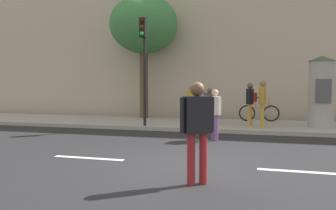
{
  "coord_description": "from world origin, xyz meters",
  "views": [
    {
      "loc": [
        1.49,
        -7.01,
        1.72
      ],
      "look_at": [
        -0.97,
        2.0,
        1.19
      ],
      "focal_mm": 35.21,
      "sensor_mm": 36.0,
      "label": 1
    }
  ],
  "objects_px": {
    "poster_column": "(321,91)",
    "pedestrian_with_bag": "(214,110)",
    "pedestrian_in_dark_shirt": "(250,100)",
    "pedestrian_in_light_jacket": "(191,99)",
    "pedestrian_near_pole": "(262,100)",
    "bicycle_leaning": "(259,113)",
    "pedestrian_tallest": "(209,103)",
    "traffic_light": "(144,54)",
    "street_tree": "(144,25)",
    "pedestrian_with_backpack": "(197,124)"
  },
  "relations": [
    {
      "from": "poster_column",
      "to": "pedestrian_with_bag",
      "type": "distance_m",
      "value": 4.88
    },
    {
      "from": "pedestrian_in_dark_shirt",
      "to": "pedestrian_in_light_jacket",
      "type": "xyz_separation_m",
      "value": [
        -2.78,
        1.95,
        -0.08
      ]
    },
    {
      "from": "pedestrian_near_pole",
      "to": "bicycle_leaning",
      "type": "height_order",
      "value": "pedestrian_near_pole"
    },
    {
      "from": "pedestrian_tallest",
      "to": "pedestrian_in_dark_shirt",
      "type": "relative_size",
      "value": 0.88
    },
    {
      "from": "traffic_light",
      "to": "bicycle_leaning",
      "type": "xyz_separation_m",
      "value": [
        4.4,
        2.98,
        -2.45
      ]
    },
    {
      "from": "street_tree",
      "to": "pedestrian_in_dark_shirt",
      "type": "bearing_deg",
      "value": -20.52
    },
    {
      "from": "pedestrian_with_bag",
      "to": "pedestrian_near_pole",
      "type": "distance_m",
      "value": 2.77
    },
    {
      "from": "pedestrian_with_bag",
      "to": "pedestrian_with_backpack",
      "type": "height_order",
      "value": "pedestrian_with_backpack"
    },
    {
      "from": "pedestrian_tallest",
      "to": "pedestrian_with_bag",
      "type": "bearing_deg",
      "value": -78.57
    },
    {
      "from": "traffic_light",
      "to": "bicycle_leaning",
      "type": "distance_m",
      "value": 5.85
    },
    {
      "from": "pedestrian_near_pole",
      "to": "pedestrian_in_dark_shirt",
      "type": "height_order",
      "value": "pedestrian_near_pole"
    },
    {
      "from": "pedestrian_with_backpack",
      "to": "pedestrian_near_pole",
      "type": "bearing_deg",
      "value": 80.65
    },
    {
      "from": "pedestrian_with_bag",
      "to": "street_tree",
      "type": "bearing_deg",
      "value": 129.71
    },
    {
      "from": "pedestrian_in_light_jacket",
      "to": "pedestrian_tallest",
      "type": "bearing_deg",
      "value": -60.22
    },
    {
      "from": "pedestrian_near_pole",
      "to": "pedestrian_in_light_jacket",
      "type": "xyz_separation_m",
      "value": [
        -3.24,
        2.66,
        -0.12
      ]
    },
    {
      "from": "pedestrian_with_backpack",
      "to": "pedestrian_tallest",
      "type": "xyz_separation_m",
      "value": [
        -0.93,
        7.82,
        -0.02
      ]
    },
    {
      "from": "street_tree",
      "to": "pedestrian_near_pole",
      "type": "relative_size",
      "value": 3.34
    },
    {
      "from": "traffic_light",
      "to": "pedestrian_in_dark_shirt",
      "type": "xyz_separation_m",
      "value": [
        4.06,
        1.21,
        -1.82
      ]
    },
    {
      "from": "pedestrian_tallest",
      "to": "street_tree",
      "type": "bearing_deg",
      "value": 150.9
    },
    {
      "from": "street_tree",
      "to": "poster_column",
      "type": "bearing_deg",
      "value": -12.83
    },
    {
      "from": "poster_column",
      "to": "pedestrian_near_pole",
      "type": "relative_size",
      "value": 1.51
    },
    {
      "from": "traffic_light",
      "to": "pedestrian_in_light_jacket",
      "type": "xyz_separation_m",
      "value": [
        1.27,
        3.16,
        -1.9
      ]
    },
    {
      "from": "pedestrian_in_light_jacket",
      "to": "bicycle_leaning",
      "type": "relative_size",
      "value": 0.91
    },
    {
      "from": "street_tree",
      "to": "pedestrian_in_light_jacket",
      "type": "distance_m",
      "value": 4.31
    },
    {
      "from": "street_tree",
      "to": "pedestrian_in_light_jacket",
      "type": "height_order",
      "value": "street_tree"
    },
    {
      "from": "pedestrian_tallest",
      "to": "bicycle_leaning",
      "type": "relative_size",
      "value": 0.85
    },
    {
      "from": "traffic_light",
      "to": "poster_column",
      "type": "relative_size",
      "value": 1.55
    },
    {
      "from": "poster_column",
      "to": "street_tree",
      "type": "bearing_deg",
      "value": 167.17
    },
    {
      "from": "pedestrian_with_backpack",
      "to": "pedestrian_tallest",
      "type": "distance_m",
      "value": 7.87
    },
    {
      "from": "pedestrian_with_bag",
      "to": "bicycle_leaning",
      "type": "height_order",
      "value": "pedestrian_with_bag"
    },
    {
      "from": "poster_column",
      "to": "pedestrian_with_backpack",
      "type": "xyz_separation_m",
      "value": [
        -3.33,
        -8.0,
        -0.46
      ]
    },
    {
      "from": "poster_column",
      "to": "pedestrian_in_light_jacket",
      "type": "xyz_separation_m",
      "value": [
        -5.39,
        1.79,
        -0.43
      ]
    },
    {
      "from": "pedestrian_in_dark_shirt",
      "to": "poster_column",
      "type": "bearing_deg",
      "value": 3.57
    },
    {
      "from": "pedestrian_with_bag",
      "to": "pedestrian_in_dark_shirt",
      "type": "xyz_separation_m",
      "value": [
        1.05,
        3.02,
        0.21
      ]
    },
    {
      "from": "pedestrian_in_dark_shirt",
      "to": "street_tree",
      "type": "bearing_deg",
      "value": 159.48
    },
    {
      "from": "poster_column",
      "to": "bicycle_leaning",
      "type": "relative_size",
      "value": 1.54
    },
    {
      "from": "pedestrian_tallest",
      "to": "pedestrian_with_backpack",
      "type": "bearing_deg",
      "value": -83.2
    },
    {
      "from": "poster_column",
      "to": "bicycle_leaning",
      "type": "distance_m",
      "value": 2.94
    },
    {
      "from": "pedestrian_in_dark_shirt",
      "to": "traffic_light",
      "type": "bearing_deg",
      "value": -163.39
    },
    {
      "from": "pedestrian_in_dark_shirt",
      "to": "bicycle_leaning",
      "type": "height_order",
      "value": "pedestrian_in_dark_shirt"
    },
    {
      "from": "pedestrian_tallest",
      "to": "bicycle_leaning",
      "type": "height_order",
      "value": "pedestrian_tallest"
    },
    {
      "from": "pedestrian_in_dark_shirt",
      "to": "bicycle_leaning",
      "type": "distance_m",
      "value": 1.91
    },
    {
      "from": "pedestrian_with_bag",
      "to": "bicycle_leaning",
      "type": "bearing_deg",
      "value": 73.77
    },
    {
      "from": "poster_column",
      "to": "pedestrian_near_pole",
      "type": "height_order",
      "value": "poster_column"
    },
    {
      "from": "pedestrian_tallest",
      "to": "pedestrian_in_light_jacket",
      "type": "bearing_deg",
      "value": 119.78
    },
    {
      "from": "pedestrian_with_bag",
      "to": "poster_column",
      "type": "bearing_deg",
      "value": 41.09
    },
    {
      "from": "bicycle_leaning",
      "to": "poster_column",
      "type": "bearing_deg",
      "value": -35.38
    },
    {
      "from": "street_tree",
      "to": "traffic_light",
      "type": "bearing_deg",
      "value": -70.61
    },
    {
      "from": "pedestrian_with_bag",
      "to": "pedestrian_in_dark_shirt",
      "type": "bearing_deg",
      "value": 70.87
    },
    {
      "from": "pedestrian_tallest",
      "to": "pedestrian_in_light_jacket",
      "type": "xyz_separation_m",
      "value": [
        -1.13,
        1.97,
        0.05
      ]
    }
  ]
}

